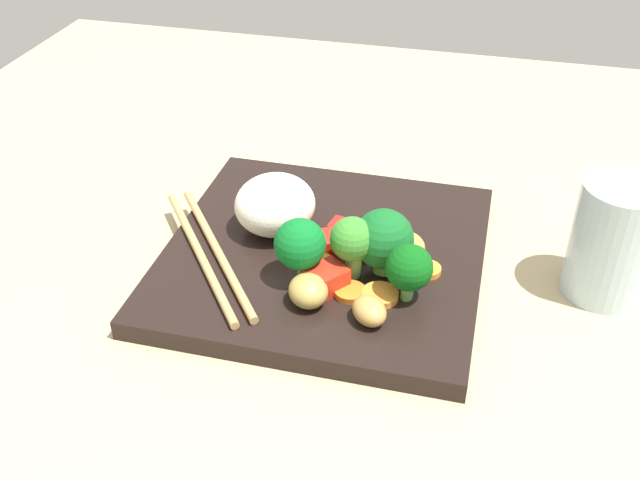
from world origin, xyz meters
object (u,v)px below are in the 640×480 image
at_px(square_plate, 325,256).
at_px(chopstick_pair, 208,252).
at_px(drinking_glass, 613,240).
at_px(carrot_slice_1, 350,292).
at_px(rice_mound, 275,205).
at_px(broccoli_floret_3, 409,268).

relative_size(square_plate, chopstick_pair, 1.56).
bearing_deg(drinking_glass, square_plate, -84.64).
bearing_deg(carrot_slice_1, drinking_glass, 111.74).
distance_m(square_plate, drinking_glass, 0.24).
height_order(carrot_slice_1, chopstick_pair, chopstick_pair).
xyz_separation_m(rice_mound, broccoli_floret_3, (0.07, 0.13, 0.00)).
height_order(square_plate, carrot_slice_1, carrot_slice_1).
relative_size(square_plate, carrot_slice_1, 10.59).
height_order(rice_mound, broccoli_floret_3, rice_mound).
relative_size(broccoli_floret_3, chopstick_pair, 0.28).
xyz_separation_m(chopstick_pair, drinking_glass, (-0.06, 0.34, 0.03)).
distance_m(square_plate, carrot_slice_1, 0.07).
distance_m(rice_mound, drinking_glass, 0.29).
distance_m(square_plate, chopstick_pair, 0.10).
xyz_separation_m(broccoli_floret_3, drinking_glass, (-0.07, 0.16, 0.00)).
relative_size(carrot_slice_1, chopstick_pair, 0.15).
bearing_deg(broccoli_floret_3, carrot_slice_1, -79.86).
xyz_separation_m(rice_mound, carrot_slice_1, (0.08, 0.09, -0.02)).
relative_size(rice_mound, drinking_glass, 0.72).
distance_m(broccoli_floret_3, drinking_glass, 0.17).
relative_size(rice_mound, broccoli_floret_3, 1.50).
height_order(rice_mound, chopstick_pair, rice_mound).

